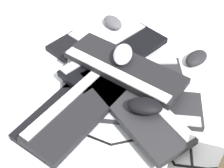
{
  "coord_description": "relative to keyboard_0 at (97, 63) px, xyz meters",
  "views": [
    {
      "loc": [
        -0.62,
        0.6,
        0.82
      ],
      "look_at": [
        -0.08,
        0.07,
        0.04
      ],
      "focal_mm": 50.0,
      "sensor_mm": 36.0,
      "label": 1
    }
  ],
  "objects": [
    {
      "name": "ground_plane",
      "position": [
        -0.06,
        -0.01,
        -0.01
      ],
      "size": [
        3.2,
        3.2,
        0.0
      ],
      "primitive_type": "plane",
      "color": "silver"
    },
    {
      "name": "keyboard_0",
      "position": [
        0.0,
        0.0,
        0.0
      ],
      "size": [
        0.45,
        0.17,
        0.03
      ],
      "color": "black",
      "rests_on": "ground"
    },
    {
      "name": "keyboard_1",
      "position": [
        -0.1,
        0.2,
        0.0
      ],
      "size": [
        0.23,
        0.46,
        0.03
      ],
      "color": "black",
      "rests_on": "ground"
    },
    {
      "name": "keyboard_2",
      "position": [
        -0.25,
        0.06,
        0.0
      ],
      "size": [
        0.44,
        0.39,
        0.03
      ],
      "color": "#232326",
      "rests_on": "ground"
    },
    {
      "name": "keyboard_3",
      "position": [
        -0.11,
        -0.03,
        0.0
      ],
      "size": [
        0.41,
        0.42,
        0.03
      ],
      "color": "#232326",
      "rests_on": "ground"
    },
    {
      "name": "keyboard_4",
      "position": [
        -0.15,
        0.19,
        0.03
      ],
      "size": [
        0.22,
        0.46,
        0.03
      ],
      "color": "black",
      "rests_on": "keyboard_1"
    },
    {
      "name": "keyboard_5",
      "position": [
        -0.04,
        -0.06,
        0.03
      ],
      "size": [
        0.16,
        0.44,
        0.03
      ],
      "color": "black",
      "rests_on": "keyboard_3"
    },
    {
      "name": "keyboard_6",
      "position": [
        -0.26,
        0.07,
        0.03
      ],
      "size": [
        0.46,
        0.23,
        0.03
      ],
      "color": "#232326",
      "rests_on": "keyboard_2"
    },
    {
      "name": "keyboard_7",
      "position": [
        -0.13,
        -0.01,
        0.06
      ],
      "size": [
        0.46,
        0.22,
        0.03
      ],
      "color": "black",
      "rests_on": "keyboard_5"
    },
    {
      "name": "mouse_0",
      "position": [
        -0.31,
        0.08,
        0.07
      ],
      "size": [
        0.13,
        0.12,
        0.04
      ],
      "primitive_type": "ellipsoid",
      "rotation": [
        0.0,
        0.0,
        3.74
      ],
      "color": "black",
      "rests_on": "keyboard_6"
    },
    {
      "name": "mouse_1",
      "position": [
        -0.25,
        -0.29,
        0.01
      ],
      "size": [
        0.07,
        0.11,
        0.04
      ],
      "primitive_type": "ellipsoid",
      "rotation": [
        0.0,
        0.0,
        4.72
      ],
      "color": "black",
      "rests_on": "ground"
    },
    {
      "name": "mouse_2",
      "position": [
        -0.11,
        -0.03,
        0.1
      ],
      "size": [
        0.12,
        0.13,
        0.04
      ],
      "primitive_type": "ellipsoid",
      "rotation": [
        0.0,
        0.0,
        2.19
      ],
      "color": "#B7B7BC",
      "rests_on": "keyboard_7"
    },
    {
      "name": "mouse_3",
      "position": [
        0.15,
        -0.23,
        0.01
      ],
      "size": [
        0.12,
        0.09,
        0.04
      ],
      "primitive_type": "ellipsoid",
      "rotation": [
        0.0,
        0.0,
        6.04
      ],
      "color": "#4C4C51",
      "rests_on": "ground"
    },
    {
      "name": "cable_1",
      "position": [
        -0.44,
        0.11,
        -0.01
      ],
      "size": [
        0.55,
        0.62,
        0.01
      ],
      "color": "black",
      "rests_on": "ground"
    }
  ]
}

